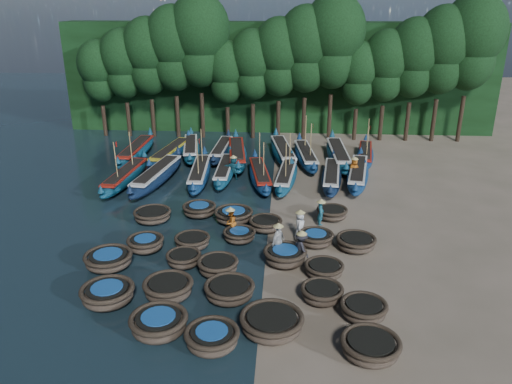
# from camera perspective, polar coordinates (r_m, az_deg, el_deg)

# --- Properties ---
(ground) EXTENTS (120.00, 120.00, 0.00)m
(ground) POSITION_cam_1_polar(r_m,az_deg,el_deg) (27.22, 1.37, -4.86)
(ground) COLOR gray
(ground) RESTS_ON ground
(foliage_wall) EXTENTS (40.00, 3.00, 10.00)m
(foliage_wall) POSITION_cam_1_polar(r_m,az_deg,el_deg) (48.44, 2.59, 12.96)
(foliage_wall) COLOR black
(foliage_wall) RESTS_ON ground
(coracle_1) EXTENTS (2.50, 2.50, 0.83)m
(coracle_1) POSITION_cam_1_polar(r_m,az_deg,el_deg) (19.88, -11.05, -14.54)
(coracle_1) COLOR #4B3C2F
(coracle_1) RESTS_ON ground
(coracle_2) EXTENTS (2.11, 2.11, 0.78)m
(coracle_2) POSITION_cam_1_polar(r_m,az_deg,el_deg) (18.97, -5.05, -16.27)
(coracle_2) COLOR #4B3C2F
(coracle_2) RESTS_ON ground
(coracle_3) EXTENTS (3.04, 3.04, 0.82)m
(coracle_3) POSITION_cam_1_polar(r_m,az_deg,el_deg) (19.60, 1.81, -14.73)
(coracle_3) COLOR #4B3C2F
(coracle_3) RESTS_ON ground
(coracle_4) EXTENTS (2.61, 2.61, 0.75)m
(coracle_4) POSITION_cam_1_polar(r_m,az_deg,el_deg) (19.00, 12.95, -16.85)
(coracle_4) COLOR #4B3C2F
(coracle_4) RESTS_ON ground
(coracle_5) EXTENTS (2.77, 2.77, 0.80)m
(coracle_5) POSITION_cam_1_polar(r_m,az_deg,el_deg) (22.14, -16.60, -11.10)
(coracle_5) COLOR #4B3C2F
(coracle_5) RESTS_ON ground
(coracle_6) EXTENTS (2.56, 2.56, 0.84)m
(coracle_6) POSITION_cam_1_polar(r_m,az_deg,el_deg) (21.90, -9.99, -10.78)
(coracle_6) COLOR #4B3C2F
(coracle_6) RESTS_ON ground
(coracle_7) EXTENTS (2.18, 2.18, 0.76)m
(coracle_7) POSITION_cam_1_polar(r_m,az_deg,el_deg) (21.56, -3.05, -11.16)
(coracle_7) COLOR #4B3C2F
(coracle_7) RESTS_ON ground
(coracle_8) EXTENTS (2.07, 2.07, 0.70)m
(coracle_8) POSITION_cam_1_polar(r_m,az_deg,el_deg) (21.60, 7.55, -11.36)
(coracle_8) COLOR #4B3C2F
(coracle_8) RESTS_ON ground
(coracle_9) EXTENTS (1.91, 1.91, 0.74)m
(coracle_9) POSITION_cam_1_polar(r_m,az_deg,el_deg) (20.84, 12.21, -12.97)
(coracle_9) COLOR #4B3C2F
(coracle_9) RESTS_ON ground
(coracle_10) EXTENTS (2.31, 2.31, 0.75)m
(coracle_10) POSITION_cam_1_polar(r_m,az_deg,el_deg) (24.85, -16.51, -7.40)
(coracle_10) COLOR #4B3C2F
(coracle_10) RESTS_ON ground
(coracle_11) EXTENTS (1.79, 1.79, 0.68)m
(coracle_11) POSITION_cam_1_polar(r_m,az_deg,el_deg) (24.26, -8.26, -7.53)
(coracle_11) COLOR #4B3C2F
(coracle_11) RESTS_ON ground
(coracle_12) EXTENTS (1.93, 1.93, 0.78)m
(coracle_12) POSITION_cam_1_polar(r_m,az_deg,el_deg) (23.34, -4.37, -8.43)
(coracle_12) COLOR #4B3C2F
(coracle_12) RESTS_ON ground
(coracle_13) EXTENTS (2.12, 2.12, 0.82)m
(coracle_13) POSITION_cam_1_polar(r_m,az_deg,el_deg) (24.13, 3.34, -7.26)
(coracle_13) COLOR #4B3C2F
(coracle_13) RESTS_ON ground
(coracle_14) EXTENTS (1.88, 1.88, 0.64)m
(coracle_14) POSITION_cam_1_polar(r_m,az_deg,el_deg) (23.40, 7.80, -8.72)
(coracle_14) COLOR #4B3C2F
(coracle_14) RESTS_ON ground
(coracle_15) EXTENTS (2.28, 2.28, 0.74)m
(coracle_15) POSITION_cam_1_polar(r_m,az_deg,el_deg) (25.94, -12.52, -5.75)
(coracle_15) COLOR #4B3C2F
(coracle_15) RESTS_ON ground
(coracle_16) EXTENTS (2.23, 2.23, 0.66)m
(coracle_16) POSITION_cam_1_polar(r_m,az_deg,el_deg) (25.85, -7.29, -5.60)
(coracle_16) COLOR #4B3C2F
(coracle_16) RESTS_ON ground
(coracle_17) EXTENTS (1.98, 1.98, 0.64)m
(coracle_17) POSITION_cam_1_polar(r_m,az_deg,el_deg) (26.32, -1.91, -4.93)
(coracle_17) COLOR #4B3C2F
(coracle_17) RESTS_ON ground
(coracle_18) EXTENTS (2.23, 2.23, 0.70)m
(coracle_18) POSITION_cam_1_polar(r_m,az_deg,el_deg) (26.09, 6.83, -5.24)
(coracle_18) COLOR #4B3C2F
(coracle_18) RESTS_ON ground
(coracle_19) EXTENTS (2.05, 2.05, 0.72)m
(coracle_19) POSITION_cam_1_polar(r_m,az_deg,el_deg) (25.95, 11.37, -5.67)
(coracle_19) COLOR #4B3C2F
(coracle_19) RESTS_ON ground
(coracle_20) EXTENTS (2.17, 2.17, 0.70)m
(coracle_20) POSITION_cam_1_polar(r_m,az_deg,el_deg) (29.18, -11.75, -2.60)
(coracle_20) COLOR #4B3C2F
(coracle_20) RESTS_ON ground
(coracle_21) EXTENTS (2.41, 2.41, 0.71)m
(coracle_21) POSITION_cam_1_polar(r_m,az_deg,el_deg) (29.48, -6.49, -1.99)
(coracle_21) COLOR #4B3C2F
(coracle_21) RESTS_ON ground
(coracle_22) EXTENTS (2.56, 2.56, 0.73)m
(coracle_22) POSITION_cam_1_polar(r_m,az_deg,el_deg) (28.55, -2.56, -2.65)
(coracle_22) COLOR #4B3C2F
(coracle_22) RESTS_ON ground
(coracle_23) EXTENTS (2.24, 2.24, 0.71)m
(coracle_23) POSITION_cam_1_polar(r_m,az_deg,el_deg) (27.48, 1.10, -3.66)
(coracle_23) COLOR #4B3C2F
(coracle_23) RESTS_ON ground
(coracle_24) EXTENTS (1.82, 1.82, 0.71)m
(coracle_24) POSITION_cam_1_polar(r_m,az_deg,el_deg) (29.17, 8.69, -2.38)
(coracle_24) COLOR #4B3C2F
(coracle_24) RESTS_ON ground
(long_boat_1) EXTENTS (2.03, 8.04, 3.42)m
(long_boat_1) POSITION_cam_1_polar(r_m,az_deg,el_deg) (35.46, -14.70, 1.73)
(long_boat_1) COLOR navy
(long_boat_1) RESTS_ON ground
(long_boat_2) EXTENTS (2.78, 8.77, 1.56)m
(long_boat_2) POSITION_cam_1_polar(r_m,az_deg,el_deg) (35.07, -11.24, 1.89)
(long_boat_2) COLOR #0F203A
(long_boat_2) RESTS_ON ground
(long_boat_3) EXTENTS (1.93, 8.13, 3.46)m
(long_boat_3) POSITION_cam_1_polar(r_m,az_deg,el_deg) (35.16, -6.47, 2.15)
(long_boat_3) COLOR navy
(long_boat_3) RESTS_ON ground
(long_boat_4) EXTENTS (1.35, 7.60, 1.34)m
(long_boat_4) POSITION_cam_1_polar(r_m,az_deg,el_deg) (35.66, -3.58, 2.46)
(long_boat_4) COLOR navy
(long_boat_4) RESTS_ON ground
(long_boat_5) EXTENTS (2.55, 7.61, 3.27)m
(long_boat_5) POSITION_cam_1_polar(r_m,az_deg,el_deg) (34.65, 0.45, 1.95)
(long_boat_5) COLOR navy
(long_boat_5) RESTS_ON ground
(long_boat_6) EXTENTS (2.13, 7.76, 3.31)m
(long_boat_6) POSITION_cam_1_polar(r_m,az_deg,el_deg) (34.51, 3.49, 1.83)
(long_boat_6) COLOR navy
(long_boat_6) RESTS_ON ground
(long_boat_7) EXTENTS (2.14, 7.78, 1.38)m
(long_boat_7) POSITION_cam_1_polar(r_m,az_deg,el_deg) (34.79, 8.64, 1.78)
(long_boat_7) COLOR #0F203A
(long_boat_7) RESTS_ON ground
(long_boat_8) EXTENTS (2.81, 8.21, 1.46)m
(long_boat_8) POSITION_cam_1_polar(r_m,az_deg,el_deg) (35.49, 11.57, 2.04)
(long_boat_8) COLOR navy
(long_boat_8) RESTS_ON ground
(long_boat_9) EXTENTS (1.69, 8.70, 1.53)m
(long_boat_9) POSITION_cam_1_polar(r_m,az_deg,el_deg) (41.14, -13.54, 4.58)
(long_boat_9) COLOR navy
(long_boat_9) RESTS_ON ground
(long_boat_10) EXTENTS (2.82, 8.40, 1.50)m
(long_boat_10) POSITION_cam_1_polar(r_m,az_deg,el_deg) (40.04, -9.69, 4.40)
(long_boat_10) COLOR navy
(long_boat_10) RESTS_ON ground
(long_boat_11) EXTENTS (2.74, 7.98, 1.42)m
(long_boat_11) POSITION_cam_1_polar(r_m,az_deg,el_deg) (41.16, -7.48, 4.94)
(long_boat_11) COLOR navy
(long_boat_11) RESTS_ON ground
(long_boat_12) EXTENTS (1.64, 7.65, 1.35)m
(long_boat_12) POSITION_cam_1_polar(r_m,az_deg,el_deg) (40.66, -3.95, 4.83)
(long_boat_12) COLOR #0F203A
(long_boat_12) RESTS_ON ground
(long_boat_13) EXTENTS (2.62, 8.89, 1.58)m
(long_boat_13) POSITION_cam_1_polar(r_m,az_deg,el_deg) (39.15, -2.20, 4.35)
(long_boat_13) COLOR navy
(long_boat_13) RESTS_ON ground
(long_boat_14) EXTENTS (2.88, 8.67, 1.54)m
(long_boat_14) POSITION_cam_1_polar(r_m,az_deg,el_deg) (39.87, 3.07, 4.63)
(long_boat_14) COLOR navy
(long_boat_14) RESTS_ON ground
(long_boat_15) EXTENTS (2.33, 8.14, 3.48)m
(long_boat_15) POSITION_cam_1_polar(r_m,az_deg,el_deg) (39.07, 5.71, 4.15)
(long_boat_15) COLOR navy
(long_boat_15) RESTS_ON ground
(long_boat_16) EXTENTS (1.89, 9.02, 1.59)m
(long_boat_16) POSITION_cam_1_polar(r_m,az_deg,el_deg) (39.43, 9.37, 4.20)
(long_boat_16) COLOR navy
(long_boat_16) RESTS_ON ground
(long_boat_17) EXTENTS (2.36, 7.36, 3.16)m
(long_boat_17) POSITION_cam_1_polar(r_m,az_deg,el_deg) (40.22, 12.37, 4.18)
(long_boat_17) COLOR navy
(long_boat_17) RESTS_ON ground
(fisherman_0) EXTENTS (0.62, 0.85, 1.82)m
(fisherman_0) POSITION_cam_1_polar(r_m,az_deg,el_deg) (26.38, 5.04, -3.73)
(fisherman_0) COLOR silver
(fisherman_0) RESTS_ON ground
(fisherman_1) EXTENTS (0.52, 0.62, 1.73)m
(fisherman_1) POSITION_cam_1_polar(r_m,az_deg,el_deg) (28.04, 7.41, -2.24)
(fisherman_1) COLOR #175163
(fisherman_1) RESTS_ON ground
(fisherman_2) EXTENTS (0.86, 0.95, 1.79)m
(fisherman_2) POSITION_cam_1_polar(r_m,az_deg,el_deg) (26.69, -2.93, -3.41)
(fisherman_2) COLOR #B45C18
(fisherman_2) RESTS_ON ground
(fisherman_3) EXTENTS (1.06, 1.22, 1.83)m
(fisherman_3) POSITION_cam_1_polar(r_m,az_deg,el_deg) (24.11, 5.20, -6.31)
(fisherman_3) COLOR black
(fisherman_3) RESTS_ON ground
(fisherman_4) EXTENTS (0.90, 1.12, 1.98)m
(fisherman_4) POSITION_cam_1_polar(r_m,az_deg,el_deg) (24.46, 2.55, -5.58)
(fisherman_4) COLOR silver
(fisherman_4) RESTS_ON ground
(fisherman_5) EXTENTS (1.59, 0.57, 1.89)m
(fisherman_5) POSITION_cam_1_polar(r_m,az_deg,el_deg) (35.11, -2.57, 2.81)
(fisherman_5) COLOR #175163
(fisherman_5) RESTS_ON ground
(fisherman_6) EXTENTS (0.98, 0.89, 1.89)m
(fisherman_6) POSITION_cam_1_polar(r_m,az_deg,el_deg) (35.36, 11.14, 2.59)
(fisherman_6) COLOR #B45C18
(fisherman_6) RESTS_ON ground
(tree_0) EXTENTS (3.68, 3.68, 8.68)m
(tree_0) POSITION_cam_1_polar(r_m,az_deg,el_deg) (47.91, -17.53, 13.11)
(tree_0) COLOR black
(tree_0) RESTS_ON ground
(tree_1) EXTENTS (4.09, 4.09, 9.65)m
(tree_1) POSITION_cam_1_polar(r_m,az_deg,el_deg) (47.06, -14.93, 14.07)
(tree_1) COLOR black
(tree_1) RESTS_ON ground
(tree_2) EXTENTS (4.51, 4.51, 10.63)m
(tree_2) POSITION_cam_1_polar(r_m,az_deg,el_deg) (46.33, -12.21, 15.04)
(tree_2) COLOR black
(tree_2) RESTS_ON ground
(tree_3) EXTENTS (4.92, 4.92, 11.60)m
(tree_3) POSITION_cam_1_polar(r_m,az_deg,el_deg) (45.71, -9.39, 16.00)
(tree_3) COLOR black
(tree_3) RESTS_ON ground
(tree_4) EXTENTS (5.34, 5.34, 12.58)m
(tree_4) POSITION_cam_1_polar(r_m,az_deg,el_deg) (45.21, -6.47, 16.94)
(tree_4) COLOR black
(tree_4) RESTS_ON ground
(tree_5) EXTENTS (3.68, 3.68, 8.68)m
(tree_5) POSITION_cam_1_polar(r_m,az_deg,el_deg) (45.15, -3.37, 13.58)
(tree_5) COLOR black
(tree_5) RESTS_ON ground
(tree_6) EXTENTS (4.09, 4.09, 9.65)m
(tree_6) POSITION_cam_1_polar(r_m,az_deg,el_deg) (44.85, -0.37, 14.43)
(tree_6) COLOR black
(tree_6) RESTS_ON ground
(tree_7) EXTENTS (4.51, 4.51, 10.63)m
(tree_7) POSITION_cam_1_polar(r_m,az_deg,el_deg) (44.67, 2.68, 15.26)
(tree_7) COLOR black
(tree_7) RESTS_ON ground
(tree_8) EXTENTS (4.92, 4.92, 11.60)m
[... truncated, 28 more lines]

